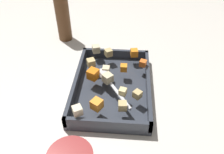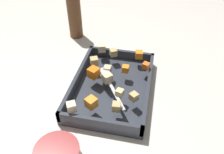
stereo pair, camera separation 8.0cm
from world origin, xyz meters
The scene contains 18 objects.
ground_plane centered at (0.00, 0.00, 0.00)m, with size 4.00×4.00×0.00m, color beige.
baking_dish centered at (-0.01, -0.01, 0.01)m, with size 0.37×0.26×0.05m.
carrot_chunk_corner_nw centered at (0.07, -0.12, 0.06)m, with size 0.02×0.02×0.02m, color orange.
carrot_chunk_corner_sw centered at (-0.01, 0.05, 0.07)m, with size 0.03×0.03×0.03m, color orange.
carrot_chunk_heap_top centered at (0.04, -0.05, 0.06)m, with size 0.02×0.02×0.02m, color orange.
carrot_chunk_far_right centered at (0.13, -0.09, 0.07)m, with size 0.03×0.03×0.03m, color orange.
carrot_chunk_near_left centered at (-0.15, 0.02, 0.07)m, with size 0.03×0.03×0.03m, color orange.
potato_chunk_corner_se centered at (0.15, 0.06, 0.07)m, with size 0.03×0.03×0.03m, color beige.
potato_chunk_center centered at (0.06, 0.07, 0.07)m, with size 0.03×0.03×0.03m, color tan.
potato_chunk_near_spoon centered at (-0.17, 0.07, 0.07)m, with size 0.03×0.03×0.03m, color beige.
potato_chunk_under_handle centered at (-0.15, -0.06, 0.07)m, with size 0.02×0.02×0.02m, color tan.
potato_chunk_back_center centered at (-0.08, -0.05, 0.06)m, with size 0.02×0.02×0.02m, color #E0CC89.
potato_chunk_mid_right centered at (0.13, 0.01, 0.07)m, with size 0.03×0.03×0.03m, color tan.
potato_chunk_corner_ne centered at (-0.09, -0.10, 0.06)m, with size 0.02×0.02×0.02m, color tan.
potato_chunk_far_left centered at (-0.03, 0.00, 0.07)m, with size 0.03×0.03×0.03m, color beige.
potato_chunk_rim_edge centered at (0.02, 0.01, 0.06)m, with size 0.02×0.02×0.02m, color beige.
serving_spoon centered at (-0.01, 0.01, 0.06)m, with size 0.19×0.13×0.02m.
pepper_mill centered at (0.32, 0.23, 0.11)m, with size 0.06×0.06×0.23m.
Camera 2 is at (-0.61, -0.14, 0.58)m, focal length 37.66 mm.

